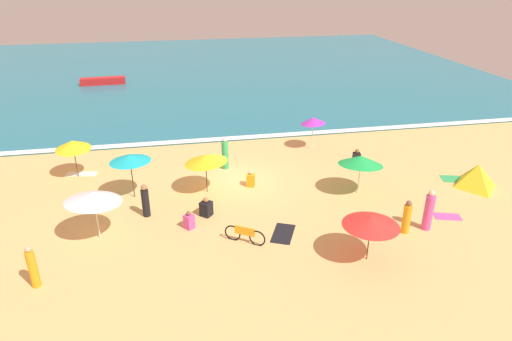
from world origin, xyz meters
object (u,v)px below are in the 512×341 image
object	(u,v)px
beach_umbrella_4	(73,145)
parked_bicycle	(245,235)
beachgoer_6	(407,218)
beach_umbrella_2	(371,221)
beach_umbrella_8	(130,158)
beachgoer_5	(357,157)
beachgoer_9	(429,211)
beach_umbrella_0	(361,160)
beachgoer_0	(33,268)
beach_tent	(477,176)
beachgoer_4	(206,208)
small_boat_0	(103,81)
beachgoer_7	(225,154)
beach_umbrella_7	(313,121)
beach_umbrella_5	(93,197)
beachgoer_8	(251,179)
beachgoer_2	(189,221)
beach_umbrella_6	(206,159)
beachgoer_1	(145,201)

from	to	relation	value
beach_umbrella_4	parked_bicycle	bearing A→B (deg)	-45.71
beach_umbrella_4	beachgoer_6	world-z (taller)	beach_umbrella_4
beach_umbrella_4	beachgoer_6	distance (m)	17.07
beach_umbrella_2	beach_umbrella_8	bearing A→B (deg)	142.46
beachgoer_5	beachgoer_9	world-z (taller)	beachgoer_9
beach_umbrella_0	beachgoer_0	distance (m)	14.93
beach_tent	beachgoer_4	distance (m)	13.96
beach_umbrella_8	small_boat_0	size ratio (longest dim) A/B	0.68
beach_umbrella_2	beachgoer_0	world-z (taller)	beach_umbrella_2
beachgoer_6	beachgoer_7	world-z (taller)	beachgoer_7
beach_umbrella_7	beachgoer_0	distance (m)	17.48
beachgoer_4	beachgoer_9	xyz separation A→B (m)	(9.29, -2.97, 0.50)
beach_umbrella_5	beachgoer_4	bearing A→B (deg)	12.22
beachgoer_8	beach_umbrella_2	bearing A→B (deg)	-65.23
beach_umbrella_5	beachgoer_5	bearing A→B (deg)	21.52
beachgoer_0	beachgoer_6	xyz separation A→B (m)	(14.68, 0.79, -0.08)
beach_umbrella_2	beach_umbrella_8	distance (m)	11.60
beach_umbrella_0	beach_umbrella_8	bearing A→B (deg)	171.34
parked_bicycle	beachgoer_5	xyz separation A→B (m)	(7.76, 6.93, -0.02)
beachgoer_8	beachgoer_9	xyz separation A→B (m)	(6.75, -5.57, 0.51)
parked_bicycle	beach_umbrella_7	bearing A→B (deg)	58.42
beach_umbrella_7	beach_umbrella_5	bearing A→B (deg)	-145.87
beach_umbrella_7	beachgoer_9	xyz separation A→B (m)	(2.07, -9.98, -0.95)
beachgoer_0	beach_umbrella_8	bearing A→B (deg)	64.02
beach_umbrella_2	beachgoer_2	bearing A→B (deg)	151.69
beach_umbrella_0	beach_umbrella_6	size ratio (longest dim) A/B	1.08
beach_umbrella_7	beachgoer_1	distance (m)	11.91
beach_umbrella_0	beachgoer_8	xyz separation A→B (m)	(-5.17, 1.79, -1.41)
beach_umbrella_6	beachgoer_4	bearing A→B (deg)	-96.01
beachgoer_2	beachgoer_5	bearing A→B (deg)	28.38
beachgoer_5	small_boat_0	world-z (taller)	beachgoer_5
small_boat_0	beachgoer_6	bearing A→B (deg)	-62.00
beach_tent	beachgoer_0	size ratio (longest dim) A/B	1.22
beach_umbrella_4	beachgoer_0	world-z (taller)	beach_umbrella_4
beach_umbrella_5	beach_umbrella_8	size ratio (longest dim) A/B	1.15
beachgoer_4	beachgoer_9	size ratio (longest dim) A/B	0.49
beachgoer_1	beachgoer_7	distance (m)	6.23
beach_umbrella_4	beach_tent	size ratio (longest dim) A/B	1.05
beach_umbrella_8	beachgoer_7	bearing A→B (deg)	27.77
parked_bicycle	beachgoer_2	xyz separation A→B (m)	(-2.19, 1.56, -0.02)
beach_umbrella_0	beachgoer_1	size ratio (longest dim) A/B	1.90
beach_umbrella_2	beach_umbrella_5	size ratio (longest dim) A/B	0.92
beachgoer_6	beach_umbrella_6	bearing A→B (deg)	145.80
beach_umbrella_4	beachgoer_6	bearing A→B (deg)	-30.18
beachgoer_0	beachgoer_5	bearing A→B (deg)	27.97
beachgoer_2	beachgoer_9	distance (m)	10.34
beach_tent	beachgoer_9	bearing A→B (deg)	-144.85
beach_umbrella_8	parked_bicycle	world-z (taller)	beach_umbrella_8
beach_umbrella_2	small_boat_0	world-z (taller)	beach_umbrella_2
beachgoer_6	beach_umbrella_2	bearing A→B (deg)	-147.82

